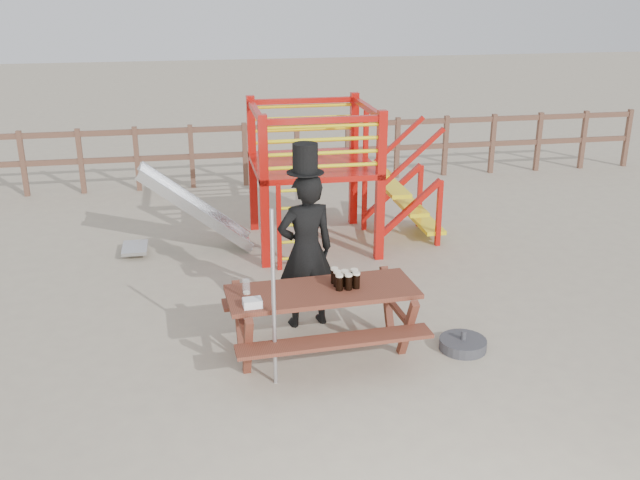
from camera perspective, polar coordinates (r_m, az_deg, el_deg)
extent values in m
plane|color=tan|center=(7.47, 2.84, -9.79)|extent=(60.00, 60.00, 0.00)
cube|color=brown|center=(13.63, -3.97, 9.00)|extent=(15.00, 0.06, 0.10)
cube|color=brown|center=(13.74, -3.92, 6.94)|extent=(15.00, 0.06, 0.10)
cube|color=brown|center=(13.96, -22.67, 5.64)|extent=(0.09, 0.09, 1.20)
cube|color=brown|center=(13.79, -18.59, 5.98)|extent=(0.09, 0.09, 1.20)
cube|color=brown|center=(13.68, -14.43, 6.30)|extent=(0.09, 0.09, 1.20)
cube|color=brown|center=(13.65, -10.23, 6.58)|extent=(0.09, 0.09, 1.20)
cube|color=brown|center=(13.69, -6.02, 6.83)|extent=(0.09, 0.09, 1.20)
cube|color=brown|center=(13.80, -1.85, 7.04)|extent=(0.09, 0.09, 1.20)
cube|color=brown|center=(13.99, 2.23, 7.21)|extent=(0.09, 0.09, 1.20)
cube|color=brown|center=(14.24, 6.19, 7.34)|extent=(0.09, 0.09, 1.20)
cube|color=brown|center=(14.56, 10.00, 7.44)|extent=(0.09, 0.09, 1.20)
cube|color=brown|center=(14.93, 13.63, 7.49)|extent=(0.09, 0.09, 1.20)
cube|color=brown|center=(15.37, 17.07, 7.52)|extent=(0.09, 0.09, 1.20)
cube|color=brown|center=(15.85, 20.31, 7.52)|extent=(0.09, 0.09, 1.20)
cube|color=brown|center=(16.38, 23.35, 7.50)|extent=(0.09, 0.09, 1.20)
cube|color=#B9120C|center=(9.52, -4.49, 3.76)|extent=(0.12, 0.12, 2.10)
cube|color=#B9120C|center=(9.81, 4.86, 4.24)|extent=(0.12, 0.12, 2.10)
cube|color=#B9120C|center=(11.06, -5.43, 6.05)|extent=(0.12, 0.12, 2.10)
cube|color=#B9120C|center=(11.31, 2.71, 6.43)|extent=(0.12, 0.12, 2.10)
cube|color=#B9120C|center=(10.36, -0.59, 6.02)|extent=(1.72, 1.72, 0.08)
cube|color=#B9120C|center=(9.42, 0.26, 9.58)|extent=(1.60, 0.08, 0.08)
cube|color=#B9120C|center=(10.97, -1.36, 11.08)|extent=(1.60, 0.08, 0.08)
cube|color=#B9120C|center=(10.08, -5.16, 10.21)|extent=(0.08, 1.60, 0.08)
cube|color=#B9120C|center=(10.36, 3.83, 10.51)|extent=(0.08, 1.60, 0.08)
cylinder|color=yellow|center=(9.55, 0.25, 5.92)|extent=(1.50, 0.05, 0.05)
cylinder|color=yellow|center=(11.08, -1.33, 7.92)|extent=(1.50, 0.05, 0.05)
cylinder|color=yellow|center=(9.51, 0.26, 6.97)|extent=(1.50, 0.05, 0.05)
cylinder|color=yellow|center=(11.05, -1.34, 8.83)|extent=(1.50, 0.05, 0.05)
cylinder|color=yellow|center=(9.47, 0.26, 8.03)|extent=(1.50, 0.05, 0.05)
cylinder|color=yellow|center=(11.01, -1.34, 9.75)|extent=(1.50, 0.05, 0.05)
cylinder|color=yellow|center=(9.43, 0.26, 9.10)|extent=(1.50, 0.05, 0.05)
cylinder|color=yellow|center=(10.98, -1.35, 10.67)|extent=(1.50, 0.05, 0.05)
cube|color=#B9120C|center=(9.54, -3.30, 0.97)|extent=(0.06, 0.06, 1.20)
cube|color=#B9120C|center=(9.58, -1.17, 1.10)|extent=(0.06, 0.06, 1.20)
cylinder|color=yellow|center=(9.71, -2.20, -1.47)|extent=(0.36, 0.04, 0.04)
cylinder|color=yellow|center=(9.63, -2.22, -0.14)|extent=(0.36, 0.04, 0.04)
cylinder|color=yellow|center=(9.55, -2.23, 1.21)|extent=(0.36, 0.04, 0.04)
cylinder|color=yellow|center=(9.47, -2.25, 2.58)|extent=(0.36, 0.04, 0.04)
cylinder|color=yellow|center=(9.40, -2.27, 3.98)|extent=(0.36, 0.04, 0.04)
cube|color=yellow|center=(10.59, 4.50, 5.61)|extent=(0.30, 0.90, 0.06)
cube|color=yellow|center=(10.74, 5.91, 4.12)|extent=(0.30, 0.90, 0.06)
cube|color=yellow|center=(10.91, 7.26, 2.66)|extent=(0.30, 0.90, 0.06)
cube|color=yellow|center=(11.09, 8.58, 1.26)|extent=(0.30, 0.90, 0.06)
cube|color=#B9120C|center=(10.42, 7.20, 2.52)|extent=(0.95, 0.08, 0.86)
cube|color=#B9120C|center=(11.24, 5.82, 3.89)|extent=(0.95, 0.08, 0.86)
cube|color=silver|center=(10.36, -9.88, 2.40)|extent=(1.53, 0.55, 1.21)
cube|color=silver|center=(10.09, -9.86, 2.16)|extent=(1.58, 0.04, 1.28)
cube|color=silver|center=(10.61, -9.93, 3.04)|extent=(1.58, 0.04, 1.28)
cube|color=silver|center=(10.56, -14.59, -0.61)|extent=(0.35, 0.55, 0.05)
cube|color=maroon|center=(7.29, 0.18, -4.16)|extent=(1.97, 0.83, 0.05)
cube|color=maroon|center=(6.95, 1.24, -8.10)|extent=(1.95, 0.37, 0.04)
cube|color=maroon|center=(7.88, -0.76, -4.54)|extent=(1.95, 0.37, 0.04)
cube|color=maroon|center=(7.32, -6.15, -7.46)|extent=(0.14, 1.16, 0.70)
cube|color=maroon|center=(7.67, 6.19, -6.11)|extent=(0.14, 1.16, 0.70)
imported|color=black|center=(7.90, -1.14, -0.88)|extent=(0.71, 0.53, 1.78)
cube|color=#0E9B0E|center=(7.96, -1.49, 0.91)|extent=(0.07, 0.03, 0.42)
cylinder|color=black|center=(7.63, -1.19, 5.43)|extent=(0.40, 0.40, 0.01)
cylinder|color=black|center=(7.59, -1.19, 6.61)|extent=(0.27, 0.27, 0.31)
cube|color=white|center=(7.69, -1.54, 7.61)|extent=(0.14, 0.03, 0.04)
cylinder|color=#B2B2B7|center=(6.72, -3.72, -4.80)|extent=(0.04, 0.04, 1.79)
cylinder|color=#35363A|center=(7.84, 11.35, -8.18)|extent=(0.50, 0.50, 0.12)
cylinder|color=#35363A|center=(7.79, 11.41, -7.49)|extent=(0.06, 0.06, 0.10)
cube|color=white|center=(6.92, -5.43, -5.03)|extent=(0.19, 0.15, 0.08)
cylinder|color=black|center=(7.24, 1.56, -3.48)|extent=(0.08, 0.08, 0.15)
cylinder|color=beige|center=(7.20, 1.57, -2.85)|extent=(0.08, 0.08, 0.02)
cylinder|color=black|center=(7.25, 2.29, -3.44)|extent=(0.08, 0.08, 0.15)
cylinder|color=beige|center=(7.22, 2.30, -2.81)|extent=(0.08, 0.08, 0.02)
cylinder|color=black|center=(7.29, 2.92, -3.31)|extent=(0.08, 0.08, 0.15)
cylinder|color=beige|center=(7.26, 2.93, -2.69)|extent=(0.08, 0.08, 0.02)
cylinder|color=black|center=(7.33, 1.38, -3.18)|extent=(0.08, 0.08, 0.15)
cylinder|color=beige|center=(7.29, 1.38, -2.56)|extent=(0.08, 0.08, 0.02)
cylinder|color=black|center=(7.34, 1.99, -3.13)|extent=(0.08, 0.08, 0.15)
cylinder|color=beige|center=(7.31, 2.00, -2.51)|extent=(0.08, 0.08, 0.02)
cylinder|color=black|center=(7.37, 2.76, -3.03)|extent=(0.08, 0.08, 0.15)
cylinder|color=beige|center=(7.34, 2.77, -2.42)|extent=(0.08, 0.08, 0.02)
cylinder|color=black|center=(7.40, 1.16, -2.93)|extent=(0.08, 0.08, 0.15)
cylinder|color=beige|center=(7.37, 1.16, -2.31)|extent=(0.08, 0.08, 0.02)
cylinder|color=silver|center=(7.19, -5.92, -3.74)|extent=(0.08, 0.08, 0.15)
cylinder|color=beige|center=(7.22, -5.90, -4.21)|extent=(0.07, 0.07, 0.02)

